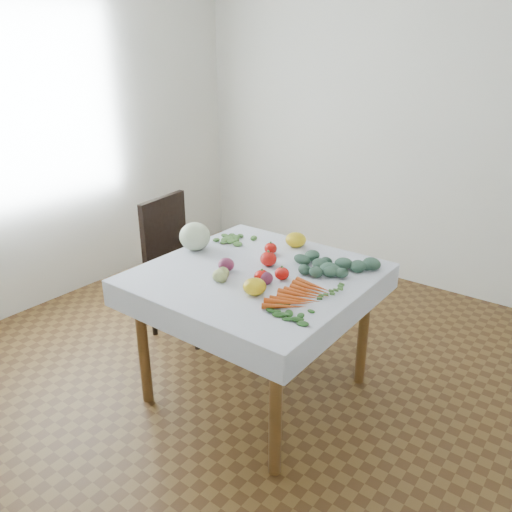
{
  "coord_description": "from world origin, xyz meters",
  "views": [
    {
      "loc": [
        1.45,
        -1.92,
        1.83
      ],
      "look_at": [
        -0.04,
        0.05,
        0.82
      ],
      "focal_mm": 35.0,
      "sensor_mm": 36.0,
      "label": 1
    }
  ],
  "objects": [
    {
      "name": "heirloom_back",
      "position": [
        -0.04,
        0.43,
        0.8
      ],
      "size": [
        0.16,
        0.16,
        0.09
      ],
      "primitive_type": "ellipsoid",
      "rotation": [
        0.0,
        0.0,
        -0.3
      ],
      "color": "gold",
      "rests_on": "tablecloth"
    },
    {
      "name": "ground",
      "position": [
        0.0,
        0.0,
        0.0
      ],
      "size": [
        4.0,
        4.0,
        0.0
      ],
      "primitive_type": "plane",
      "color": "brown"
    },
    {
      "name": "heirloom_front",
      "position": [
        0.15,
        -0.21,
        0.8
      ],
      "size": [
        0.13,
        0.13,
        0.08
      ],
      "primitive_type": "ellipsoid",
      "rotation": [
        0.0,
        0.0,
        -0.12
      ],
      "color": "gold",
      "rests_on": "tablecloth"
    },
    {
      "name": "basil_bunch",
      "position": [
        0.39,
        -0.27,
        0.76
      ],
      "size": [
        0.24,
        0.17,
        0.01
      ],
      "color": "#1E4917",
      "rests_on": "tablecloth"
    },
    {
      "name": "carrot_bunch",
      "position": [
        0.35,
        -0.12,
        0.77
      ],
      "size": [
        0.21,
        0.36,
        0.03
      ],
      "color": "#CC5516",
      "rests_on": "tablecloth"
    },
    {
      "name": "kale_bunch",
      "position": [
        0.3,
        0.26,
        0.78
      ],
      "size": [
        0.38,
        0.32,
        0.05
      ],
      "color": "#335443",
      "rests_on": "tablecloth"
    },
    {
      "name": "back_wall",
      "position": [
        0.0,
        2.0,
        1.35
      ],
      "size": [
        4.0,
        0.04,
        2.7
      ],
      "primitive_type": "cube",
      "color": "white",
      "rests_on": "ground"
    },
    {
      "name": "cabbage",
      "position": [
        -0.48,
        0.04,
        0.84
      ],
      "size": [
        0.19,
        0.19,
        0.16
      ],
      "primitive_type": "ellipsoid",
      "rotation": [
        0.0,
        0.0,
        0.08
      ],
      "color": "silver",
      "rests_on": "tablecloth"
    },
    {
      "name": "tomato_a",
      "position": [
        0.0,
        0.1,
        0.8
      ],
      "size": [
        0.1,
        0.1,
        0.08
      ],
      "primitive_type": "ellipsoid",
      "rotation": [
        0.0,
        0.0,
        0.06
      ],
      "color": "red",
      "rests_on": "tablecloth"
    },
    {
      "name": "onion_b",
      "position": [
        -0.13,
        -0.09,
        0.79
      ],
      "size": [
        0.11,
        0.11,
        0.07
      ],
      "primitive_type": "ellipsoid",
      "rotation": [
        0.0,
        0.0,
        -0.27
      ],
      "color": "#571838",
      "rests_on": "tablecloth"
    },
    {
      "name": "tomato_c",
      "position": [
        0.11,
        -0.1,
        0.79
      ],
      "size": [
        0.1,
        0.1,
        0.07
      ],
      "primitive_type": "ellipsoid",
      "rotation": [
        0.0,
        0.0,
        0.36
      ],
      "color": "red",
      "rests_on": "tablecloth"
    },
    {
      "name": "tomatillo_cluster",
      "position": [
        -0.04,
        -0.18,
        0.78
      ],
      "size": [
        0.11,
        0.14,
        0.05
      ],
      "color": "#D5DE80",
      "rests_on": "tablecloth"
    },
    {
      "name": "tomato_d",
      "position": [
        0.16,
        0.0,
        0.79
      ],
      "size": [
        0.1,
        0.1,
        0.07
      ],
      "primitive_type": "ellipsoid",
      "rotation": [
        0.0,
        0.0,
        -0.4
      ],
      "color": "red",
      "rests_on": "tablecloth"
    },
    {
      "name": "left_wall",
      "position": [
        -2.0,
        0.0,
        1.35
      ],
      "size": [
        0.04,
        4.0,
        2.7
      ],
      "primitive_type": "cube",
      "color": "white",
      "rests_on": "ground"
    },
    {
      "name": "chair",
      "position": [
        -0.87,
        0.26,
        0.54
      ],
      "size": [
        0.48,
        0.48,
        0.94
      ],
      "color": "black",
      "rests_on": "ground"
    },
    {
      "name": "table",
      "position": [
        0.0,
        0.0,
        0.65
      ],
      "size": [
        1.0,
        1.0,
        0.75
      ],
      "color": "brown",
      "rests_on": "ground"
    },
    {
      "name": "tablecloth",
      "position": [
        0.0,
        0.0,
        0.75
      ],
      "size": [
        1.12,
        1.12,
        0.01
      ],
      "primitive_type": "cube",
      "color": "white",
      "rests_on": "table"
    },
    {
      "name": "tomato_b",
      "position": [
        -0.09,
        0.25,
        0.79
      ],
      "size": [
        0.09,
        0.09,
        0.06
      ],
      "primitive_type": "ellipsoid",
      "rotation": [
        0.0,
        0.0,
        -0.3
      ],
      "color": "red",
      "rests_on": "tablecloth"
    },
    {
      "name": "dill_bunch",
      "position": [
        -0.38,
        0.29,
        0.77
      ],
      "size": [
        0.19,
        0.19,
        0.02
      ],
      "color": "#507F3A",
      "rests_on": "tablecloth"
    },
    {
      "name": "onion_a",
      "position": [
        0.13,
        -0.1,
        0.79
      ],
      "size": [
        0.09,
        0.09,
        0.07
      ],
      "primitive_type": "ellipsoid",
      "rotation": [
        0.0,
        0.0,
        0.18
      ],
      "color": "#571838",
      "rests_on": "tablecloth"
    }
  ]
}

